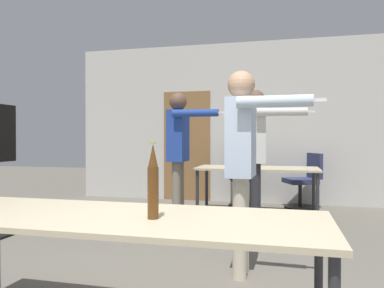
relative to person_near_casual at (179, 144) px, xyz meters
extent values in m
cube|color=beige|center=(0.67, 2.09, 0.37)|extent=(6.44, 0.10, 2.92)
cube|color=olive|center=(-0.43, 2.04, -0.06)|extent=(0.90, 0.02, 2.05)
cube|color=#C6B793|center=(0.44, -2.85, -0.38)|extent=(2.35, 0.82, 0.03)
cylinder|color=#2D2D33|center=(1.56, -2.50, -0.74)|extent=(0.05, 0.05, 0.69)
cube|color=#C6B793|center=(0.96, 0.93, -0.38)|extent=(1.82, 0.80, 0.03)
cylinder|color=#2D2D33|center=(0.11, 0.59, -0.74)|extent=(0.05, 0.05, 0.69)
cylinder|color=#2D2D33|center=(1.81, 0.59, -0.74)|extent=(0.05, 0.05, 0.69)
cylinder|color=#2D2D33|center=(0.11, 1.28, -0.74)|extent=(0.05, 0.05, 0.69)
cylinder|color=#2D2D33|center=(1.81, 1.28, -0.74)|extent=(0.05, 0.05, 0.69)
cylinder|color=slate|center=(-0.01, 0.08, -0.66)|extent=(0.12, 0.12, 0.86)
cylinder|color=slate|center=(-0.01, -0.08, -0.66)|extent=(0.12, 0.12, 0.86)
cube|color=#23429E|center=(-0.01, 0.00, 0.11)|extent=(0.22, 0.39, 0.68)
sphere|color=brown|center=(-0.01, 0.00, 0.56)|extent=(0.24, 0.24, 0.24)
cylinder|color=#23429E|center=(-0.01, 0.24, 0.10)|extent=(0.09, 0.09, 0.58)
cylinder|color=#23429E|center=(0.28, -0.24, 0.39)|extent=(0.58, 0.09, 0.09)
cube|color=white|center=(0.60, -0.24, 0.39)|extent=(0.12, 0.04, 0.03)
cylinder|color=beige|center=(1.01, -1.55, -0.67)|extent=(0.12, 0.12, 0.84)
cylinder|color=beige|center=(1.00, -1.71, -0.67)|extent=(0.12, 0.12, 0.84)
cube|color=silver|center=(1.01, -1.63, 0.08)|extent=(0.23, 0.39, 0.66)
sphere|color=tan|center=(1.01, -1.63, 0.52)|extent=(0.23, 0.23, 0.23)
cylinder|color=silver|center=(1.01, -1.40, 0.07)|extent=(0.09, 0.09, 0.57)
cylinder|color=silver|center=(1.28, -1.88, 0.35)|extent=(0.57, 0.11, 0.09)
cube|color=white|center=(1.60, -1.89, 0.35)|extent=(0.12, 0.04, 0.03)
cylinder|color=#28282D|center=(1.00, 0.02, -0.66)|extent=(0.12, 0.12, 0.86)
cylinder|color=#28282D|center=(1.02, -0.15, -0.66)|extent=(0.12, 0.12, 0.86)
cube|color=silver|center=(1.01, -0.06, 0.11)|extent=(0.28, 0.43, 0.67)
sphere|color=brown|center=(1.01, -0.06, 0.56)|extent=(0.24, 0.24, 0.24)
cylinder|color=silver|center=(0.98, 0.19, 0.09)|extent=(0.10, 0.10, 0.58)
cylinder|color=silver|center=(1.33, -0.27, 0.38)|extent=(0.59, 0.17, 0.10)
cube|color=white|center=(1.65, -0.23, 0.38)|extent=(0.12, 0.05, 0.03)
cylinder|color=black|center=(0.69, 1.59, -1.07)|extent=(0.52, 0.52, 0.03)
cylinder|color=black|center=(0.69, 1.59, -0.85)|extent=(0.06, 0.06, 0.42)
cube|color=navy|center=(0.69, 1.59, -0.60)|extent=(0.56, 0.56, 0.08)
cube|color=navy|center=(0.63, 1.84, -0.35)|extent=(0.44, 0.17, 0.42)
cylinder|color=black|center=(1.62, 1.68, -1.07)|extent=(0.52, 0.52, 0.03)
cylinder|color=black|center=(1.62, 1.68, -0.87)|extent=(0.06, 0.06, 0.38)
cube|color=navy|center=(1.62, 1.68, -0.63)|extent=(0.61, 0.61, 0.08)
cube|color=navy|center=(1.86, 1.79, -0.38)|extent=(0.23, 0.42, 0.42)
cylinder|color=#563314|center=(0.67, -2.89, -0.23)|extent=(0.06, 0.06, 0.28)
cone|color=#563314|center=(0.67, -2.89, -0.02)|extent=(0.05, 0.05, 0.13)
cylinder|color=gold|center=(0.67, -2.89, 0.04)|extent=(0.03, 0.03, 0.01)
camera|label=1|loc=(1.36, -4.79, 0.06)|focal=35.00mm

